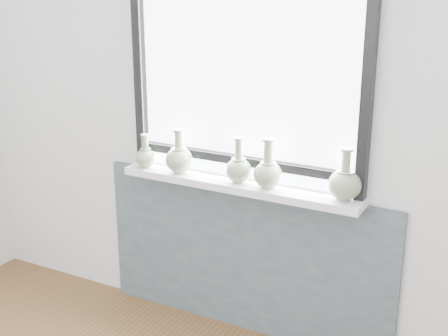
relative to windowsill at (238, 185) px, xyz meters
The scene contains 9 objects.
back_wall 0.43m from the windowsill, 90.00° to the left, with size 3.60×0.02×2.60m, color silver.
apron_panel 0.46m from the windowsill, 90.00° to the left, with size 1.70×0.03×0.86m, color #52616A.
windowsill is the anchor object (origin of this frame).
window 0.56m from the windowsill, 90.00° to the left, with size 1.30×0.06×1.05m.
vase_a 0.57m from the windowsill, behind, with size 0.11×0.11×0.19m.
vase_b 0.36m from the windowsill, behind, with size 0.15×0.15×0.24m.
vase_c 0.09m from the windowsill, 62.94° to the right, with size 0.14×0.14×0.24m.
vase_d 0.20m from the windowsill, ahead, with size 0.15×0.15×0.26m.
vase_e 0.57m from the windowsill, ahead, with size 0.16×0.16×0.25m.
Camera 1 is at (1.35, -1.01, 1.98)m, focal length 50.00 mm.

